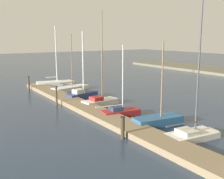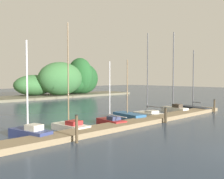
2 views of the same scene
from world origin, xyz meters
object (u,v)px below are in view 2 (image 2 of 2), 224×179
Objects in this scene: sailboat_5 at (128,116)px; sailboat_7 at (174,107)px; sailboat_6 at (148,112)px; mooring_piling_1 at (77,129)px; sailboat_3 at (70,125)px; sailboat_8 at (194,107)px; sailboat_2 at (29,131)px; mooring_piling_2 at (166,115)px; mooring_piling_3 at (214,106)px; sailboat_4 at (111,121)px.

sailboat_7 is at bearing -85.23° from sailboat_5.
mooring_piling_1 is at bearing 112.79° from sailboat_6.
sailboat_3 is at bearing 101.98° from sailboat_5.
sailboat_3 is 1.11× the size of sailboat_8.
sailboat_3 reaches higher than sailboat_2.
sailboat_6 is 1.17× the size of sailboat_8.
sailboat_3 reaches higher than mooring_piling_2.
sailboat_6 is 5.81× the size of mooring_piling_3.
sailboat_5 is 6.88m from sailboat_7.
sailboat_4 reaches higher than mooring_piling_3.
sailboat_2 is 0.71× the size of sailboat_7.
sailboat_5 is at bearing 93.27° from sailboat_6.
sailboat_4 is at bearing 114.84° from sailboat_5.
sailboat_6 is at bearing 58.57° from mooring_piling_2.
sailboat_3 is 1.51× the size of sailboat_4.
sailboat_5 reaches higher than mooring_piling_3.
sailboat_6 is (12.55, 0.45, -0.06)m from sailboat_2.
sailboat_2 is 10.91m from mooring_piling_2.
sailboat_8 is at bearing -96.03° from sailboat_3.
sailboat_3 reaches higher than sailboat_8.
sailboat_5 is at bearing 93.14° from sailboat_7.
sailboat_5 is 2.83m from sailboat_6.
mooring_piling_3 is (19.79, -2.81, 0.28)m from sailboat_2.
mooring_piling_3 is at bearing -168.48° from sailboat_8.
sailboat_4 is 3.65× the size of mooring_piling_3.
mooring_piling_1 is (1.35, -3.04, 0.41)m from sailboat_2.
sailboat_2 is 16.59m from sailboat_7.
sailboat_7 is 6.79m from mooring_piling_2.
sailboat_3 is (3.13, 0.11, -0.04)m from sailboat_2.
mooring_piling_1 is 1.27× the size of mooring_piling_2.
sailboat_7 reaches higher than mooring_piling_3.
mooring_piling_3 is (13.09, -2.46, 0.38)m from sailboat_4.
mooring_piling_3 is at bearing -104.46° from sailboat_3.
sailboat_6 is at bearing -84.12° from sailboat_5.
sailboat_8 is at bearing -82.08° from sailboat_4.
mooring_piling_2 is (-6.07, -3.04, 0.10)m from sailboat_7.
mooring_piling_1 is at bearing 146.09° from sailboat_3.
mooring_piling_2 is at bearing -116.59° from sailboat_3.
sailboat_3 is at bearing 102.67° from sailboat_8.
sailboat_2 is 19.99m from mooring_piling_3.
sailboat_5 is 0.67× the size of sailboat_6.
sailboat_8 is 9.73m from mooring_piling_2.
sailboat_4 is 9.91m from sailboat_7.
sailboat_6 reaches higher than mooring_piling_1.
sailboat_8 is (13.21, 0.02, 0.01)m from sailboat_4.
sailboat_4 is 0.59× the size of sailboat_7.
sailboat_5 reaches higher than mooring_piling_1.
sailboat_6 is 11.74m from mooring_piling_1.
mooring_piling_1 is (-15.24, -3.20, 0.27)m from sailboat_7.
mooring_piling_1 is (-18.56, -2.71, 0.50)m from sailboat_8.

